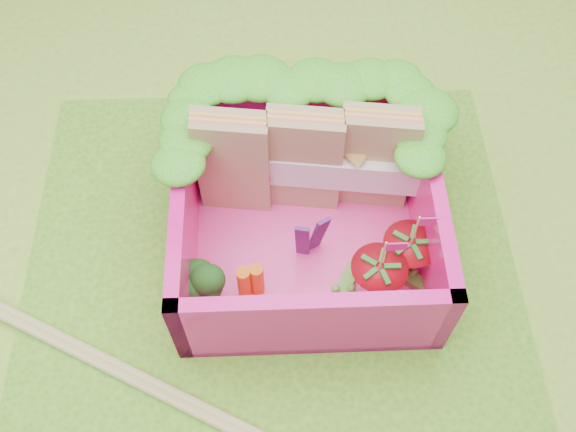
% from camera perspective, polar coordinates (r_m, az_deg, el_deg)
% --- Properties ---
extents(ground, '(14.00, 14.00, 0.00)m').
position_cam_1_polar(ground, '(3.43, -1.44, -5.83)').
color(ground, '#7BBB34').
rests_on(ground, ground).
extents(placemat, '(2.60, 2.60, 0.03)m').
position_cam_1_polar(placemat, '(3.41, -1.44, -5.71)').
color(placemat, '#57A024').
rests_on(placemat, ground).
extents(bento_floor, '(1.30, 1.30, 0.05)m').
position_cam_1_polar(bento_floor, '(3.49, 1.54, -1.91)').
color(bento_floor, '#FF41A0').
rests_on(bento_floor, placemat).
extents(bento_box, '(1.30, 1.30, 0.55)m').
position_cam_1_polar(bento_box, '(3.28, 1.64, 0.28)').
color(bento_box, '#FF158F').
rests_on(bento_box, placemat).
extents(lettuce_ruffle, '(1.43, 0.77, 0.11)m').
position_cam_1_polar(lettuce_ruffle, '(3.30, 1.37, 10.26)').
color(lettuce_ruffle, '#388F1A').
rests_on(lettuce_ruffle, bento_box).
extents(sandwich_stack, '(1.22, 0.32, 0.67)m').
position_cam_1_polar(sandwich_stack, '(3.34, 1.54, 4.95)').
color(sandwich_stack, '#A48356').
rests_on(sandwich_stack, bento_floor).
extents(broccoli, '(0.34, 0.34, 0.24)m').
position_cam_1_polar(broccoli, '(3.17, -7.37, -5.75)').
color(broccoli, '#72A851').
rests_on(broccoli, bento_floor).
extents(carrot_sticks, '(0.13, 0.08, 0.23)m').
position_cam_1_polar(carrot_sticks, '(3.21, -3.34, -5.81)').
color(carrot_sticks, orange).
rests_on(carrot_sticks, bento_floor).
extents(purple_wedges, '(0.16, 0.08, 0.38)m').
position_cam_1_polar(purple_wedges, '(3.24, 2.02, -1.92)').
color(purple_wedges, '#491752').
rests_on(purple_wedges, bento_floor).
extents(strawberry_left, '(0.28, 0.28, 0.52)m').
position_cam_1_polar(strawberry_left, '(3.21, 7.87, -5.66)').
color(strawberry_left, '#B9110B').
rests_on(strawberry_left, bento_floor).
extents(strawberry_right, '(0.27, 0.27, 0.51)m').
position_cam_1_polar(strawberry_right, '(3.30, 10.53, -3.52)').
color(strawberry_right, '#B9110B').
rests_on(strawberry_right, bento_floor).
extents(snap_peas, '(0.58, 0.35, 0.05)m').
position_cam_1_polar(snap_peas, '(3.33, 7.65, -5.98)').
color(snap_peas, '#55AC36').
rests_on(snap_peas, bento_floor).
extents(chopsticks, '(2.22, 1.17, 0.05)m').
position_cam_1_polar(chopsticks, '(3.46, -20.54, -9.81)').
color(chopsticks, '#D7C176').
rests_on(chopsticks, placemat).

